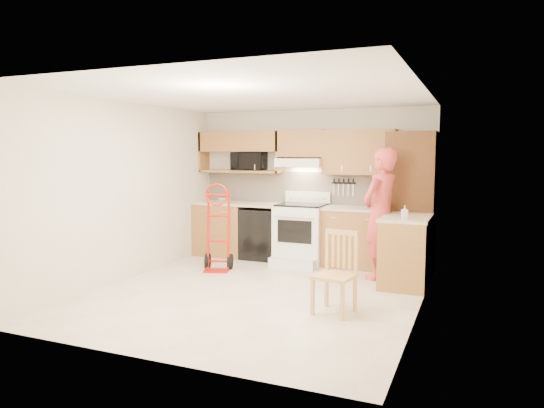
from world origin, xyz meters
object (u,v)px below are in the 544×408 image
Objects in this scene: dining_chair at (334,273)px; hand_truck at (217,231)px; microwave at (249,161)px; range at (300,229)px; person at (380,214)px.

hand_truck is at bearing 158.86° from dining_chair.
microwave reaches higher than range.
dining_chair is at bearing -51.65° from microwave.
person reaches higher than microwave.
microwave is 2.60m from person.
person is at bearing -5.46° from hand_truck.
dining_chair is at bearing -61.90° from range.
range is 0.61× the size of person.
microwave is at bearing 164.76° from range.
range is 0.95× the size of hand_truck.
hand_truck reaches higher than range.
range is at bearing -18.52° from microwave.
hand_truck is 2.54m from dining_chair.
range is at bearing 25.71° from hand_truck.
range is 2.51m from dining_chair.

